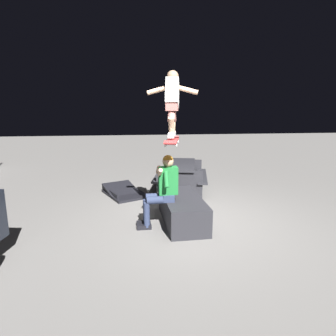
{
  "coord_description": "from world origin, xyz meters",
  "views": [
    {
      "loc": [
        -4.94,
        1.1,
        2.1
      ],
      "look_at": [
        -0.09,
        0.44,
        1.1
      ],
      "focal_mm": 29.91,
      "sensor_mm": 36.0,
      "label": 1
    }
  ],
  "objects_px": {
    "ledge_box_main": "(182,209)",
    "skateboard": "(172,141)",
    "person_sitting_on_ledge": "(162,187)",
    "kicker_ramp": "(124,193)",
    "skater_airborne": "(172,100)",
    "picnic_table_back": "(181,173)"
  },
  "relations": [
    {
      "from": "kicker_ramp",
      "to": "picnic_table_back",
      "type": "xyz_separation_m",
      "value": [
        0.18,
        -1.51,
        0.45
      ]
    },
    {
      "from": "person_sitting_on_ledge",
      "to": "skateboard",
      "type": "xyz_separation_m",
      "value": [
        -0.04,
        -0.17,
        0.85
      ]
    },
    {
      "from": "ledge_box_main",
      "to": "kicker_ramp",
      "type": "xyz_separation_m",
      "value": [
        1.91,
        1.15,
        -0.2
      ]
    },
    {
      "from": "ledge_box_main",
      "to": "skateboard",
      "type": "distance_m",
      "value": 1.37
    },
    {
      "from": "skateboard",
      "to": "skater_airborne",
      "type": "xyz_separation_m",
      "value": [
        0.06,
        -0.01,
        0.69
      ]
    },
    {
      "from": "skateboard",
      "to": "picnic_table_back",
      "type": "relative_size",
      "value": 0.53
    },
    {
      "from": "skateboard",
      "to": "kicker_ramp",
      "type": "xyz_separation_m",
      "value": [
        2.1,
        0.92,
        -1.54
      ]
    },
    {
      "from": "picnic_table_back",
      "to": "kicker_ramp",
      "type": "bearing_deg",
      "value": 96.95
    },
    {
      "from": "skater_airborne",
      "to": "picnic_table_back",
      "type": "height_order",
      "value": "skater_airborne"
    },
    {
      "from": "ledge_box_main",
      "to": "skateboard",
      "type": "bearing_deg",
      "value": 128.95
    },
    {
      "from": "picnic_table_back",
      "to": "ledge_box_main",
      "type": "bearing_deg",
      "value": 170.27
    },
    {
      "from": "person_sitting_on_ledge",
      "to": "kicker_ramp",
      "type": "relative_size",
      "value": 0.96
    },
    {
      "from": "skateboard",
      "to": "kicker_ramp",
      "type": "bearing_deg",
      "value": 23.68
    },
    {
      "from": "ledge_box_main",
      "to": "skater_airborne",
      "type": "relative_size",
      "value": 1.44
    },
    {
      "from": "person_sitting_on_ledge",
      "to": "ledge_box_main",
      "type": "bearing_deg",
      "value": -69.5
    },
    {
      "from": "person_sitting_on_ledge",
      "to": "skater_airborne",
      "type": "relative_size",
      "value": 1.19
    },
    {
      "from": "kicker_ramp",
      "to": "picnic_table_back",
      "type": "bearing_deg",
      "value": -83.05
    },
    {
      "from": "person_sitting_on_ledge",
      "to": "kicker_ramp",
      "type": "xyz_separation_m",
      "value": [
        2.06,
        0.75,
        -0.69
      ]
    },
    {
      "from": "skateboard",
      "to": "skater_airborne",
      "type": "relative_size",
      "value": 0.93
    },
    {
      "from": "ledge_box_main",
      "to": "skater_airborne",
      "type": "bearing_deg",
      "value": 120.93
    },
    {
      "from": "skateboard",
      "to": "person_sitting_on_ledge",
      "type": "bearing_deg",
      "value": 78.31
    },
    {
      "from": "skateboard",
      "to": "kicker_ramp",
      "type": "height_order",
      "value": "skateboard"
    }
  ]
}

